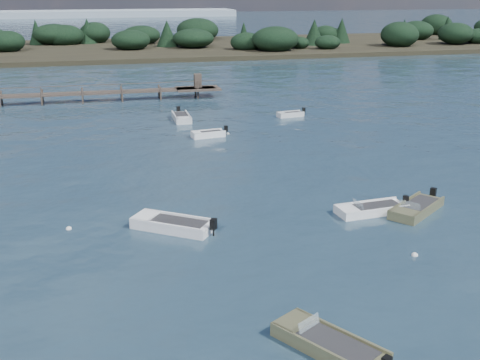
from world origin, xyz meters
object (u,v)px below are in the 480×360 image
object	(u,v)px
dinghy_extra_a	(182,119)
dinghy_near_olive	(329,346)
tender_far_grey_b	(290,115)
dinghy_mid_grey	(173,226)
tender_far_white	(208,135)
dinghy_mid_white_b	(416,210)
dinghy_mid_white_a	(371,211)

from	to	relation	value
dinghy_extra_a	dinghy_near_olive	size ratio (longest dim) A/B	0.96
tender_far_grey_b	dinghy_mid_grey	xyz separation A→B (m)	(-15.21, -25.67, 0.02)
dinghy_mid_grey	dinghy_near_olive	world-z (taller)	dinghy_mid_grey
tender_far_grey_b	dinghy_near_olive	distance (m)	39.79
dinghy_mid_grey	tender_far_white	xyz separation A→B (m)	(5.76, 19.53, -0.01)
dinghy_extra_a	dinghy_mid_grey	xyz separation A→B (m)	(-4.51, -26.62, -0.00)
tender_far_white	tender_far_grey_b	bearing A→B (deg)	33.02
dinghy_extra_a	dinghy_near_olive	xyz separation A→B (m)	(-0.59, -39.11, -0.02)
dinghy_mid_grey	dinghy_near_olive	distance (m)	13.09
dinghy_mid_white_b	dinghy_near_olive	distance (m)	15.35
dinghy_mid_white_b	tender_far_grey_b	bearing A→B (deg)	87.34
tender_far_white	dinghy_near_olive	world-z (taller)	dinghy_near_olive
dinghy_mid_grey	dinghy_mid_white_b	bearing A→B (deg)	-3.62
tender_far_grey_b	dinghy_mid_white_b	xyz separation A→B (m)	(-1.23, -26.55, 0.01)
dinghy_mid_white_a	dinghy_mid_grey	xyz separation A→B (m)	(-11.42, 0.34, 0.03)
dinghy_near_olive	dinghy_mid_white_b	bearing A→B (deg)	49.11
dinghy_mid_white_b	dinghy_near_olive	xyz separation A→B (m)	(-10.05, -11.60, -0.00)
dinghy_near_olive	tender_far_white	bearing A→B (deg)	86.72
dinghy_mid_white_a	dinghy_near_olive	world-z (taller)	dinghy_near_olive
dinghy_mid_white_a	dinghy_extra_a	size ratio (longest dim) A/B	1.04
tender_far_grey_b	dinghy_mid_grey	distance (m)	29.83
dinghy_mid_white_a	dinghy_mid_white_b	xyz separation A→B (m)	(2.55, -0.55, 0.01)
dinghy_extra_a	dinghy_near_olive	distance (m)	39.11
tender_far_grey_b	dinghy_near_olive	xyz separation A→B (m)	(-11.28, -38.15, 0.01)
dinghy_mid_white_a	dinghy_extra_a	bearing A→B (deg)	104.36
dinghy_mid_grey	dinghy_mid_white_a	bearing A→B (deg)	-1.70
dinghy_mid_white_a	tender_far_white	world-z (taller)	tender_far_white
dinghy_mid_white_a	tender_far_grey_b	xyz separation A→B (m)	(3.79, 26.01, 0.01)
dinghy_extra_a	tender_far_white	world-z (taller)	dinghy_extra_a
tender_far_white	dinghy_mid_white_a	bearing A→B (deg)	-74.10
dinghy_mid_white_a	dinghy_near_olive	distance (m)	14.27
tender_far_white	dinghy_extra_a	bearing A→B (deg)	99.95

